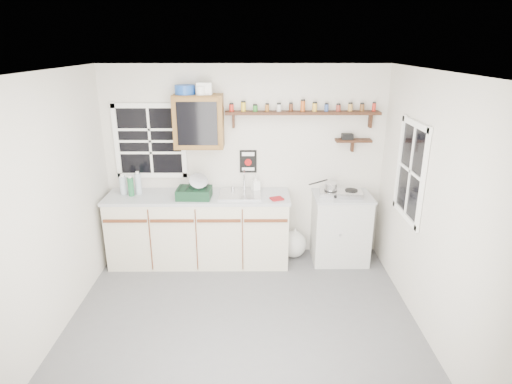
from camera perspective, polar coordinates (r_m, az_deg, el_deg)
room at (r=4.06m, az=-2.01°, el=-2.17°), size 3.64×3.24×2.54m
main_cabinet at (r=5.60m, az=-7.56°, el=-4.84°), size 2.31×0.63×0.92m
right_cabinet at (r=5.70m, az=11.17°, el=-4.69°), size 0.73×0.57×0.91m
sink at (r=5.39m, az=-2.11°, el=-0.28°), size 0.52×0.44×0.29m
upper_cabinet at (r=5.34m, az=-7.64°, el=9.30°), size 0.60×0.32×0.65m
upper_cabinet_clutter at (r=5.29m, az=-8.37°, el=13.39°), size 0.45×0.24×0.14m
spice_shelf at (r=5.38m, az=6.17°, el=10.57°), size 1.91×0.18×0.35m
secondary_shelf at (r=5.56m, az=12.61°, el=6.80°), size 0.45×0.16×0.24m
warning_sign at (r=5.55m, az=-1.05°, el=4.10°), size 0.22×0.02×0.30m
window_back at (r=5.64m, az=-13.95°, el=6.60°), size 0.93×0.03×0.98m
window_right at (r=4.81m, az=19.96°, el=2.62°), size 0.03×0.78×1.08m
water_bottles at (r=5.60m, az=-16.37°, el=0.93°), size 0.27×0.15×0.29m
dish_rack at (r=5.31m, az=-8.09°, el=0.26°), size 0.43×0.33×0.31m
soap_bottle at (r=5.51m, az=-0.05°, el=1.17°), size 0.12×0.13×0.21m
rag at (r=5.23m, az=2.79°, el=-0.90°), size 0.18×0.17×0.02m
hotplate at (r=5.50m, az=11.23°, el=-0.11°), size 0.56×0.34×0.08m
saucepan at (r=5.45m, az=9.85°, el=0.69°), size 0.33×0.27×0.16m
trash_bag at (r=5.79m, az=4.99°, el=-6.89°), size 0.39×0.35×0.44m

